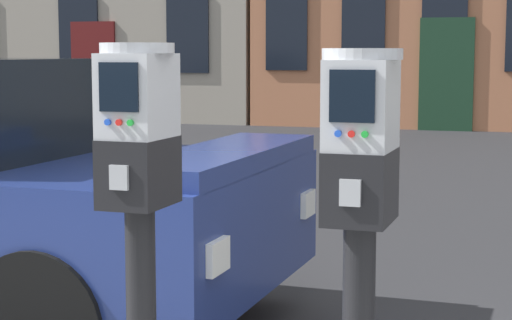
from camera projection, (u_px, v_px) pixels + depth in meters
name	position (u px, v px, depth m)	size (l,w,h in m)	color
parking_meter_near_kerb	(139.00, 186.00, 2.60)	(0.22, 0.25, 1.34)	black
parking_meter_twin_adjacent	(360.00, 201.00, 2.41)	(0.22, 0.25, 1.32)	black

